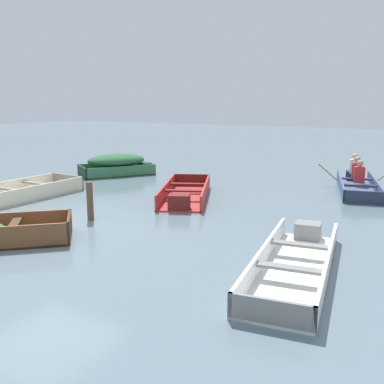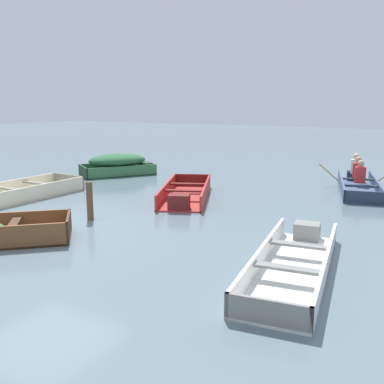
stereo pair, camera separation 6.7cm
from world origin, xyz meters
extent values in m
plane|color=slate|center=(0.00, 0.00, 0.00)|extent=(80.00, 80.00, 0.00)
cube|color=#3F2716|center=(0.94, -0.13, 0.21)|extent=(0.74, 0.77, 0.42)
cube|color=#3F2716|center=(0.26, -0.77, 0.31)|extent=(0.75, 0.78, 0.04)
cube|color=#AD2D28|center=(1.04, 3.82, 0.02)|extent=(2.26, 3.26, 0.04)
cube|color=#AD2D28|center=(1.50, 4.04, 0.19)|extent=(1.34, 2.83, 0.38)
cube|color=#AD2D28|center=(0.57, 3.61, 0.19)|extent=(1.34, 2.83, 0.38)
cube|color=maroon|center=(0.40, 5.20, 0.19)|extent=(0.99, 0.49, 0.38)
cube|color=maroon|center=(1.61, 2.58, 0.21)|extent=(0.59, 0.53, 0.34)
cube|color=maroon|center=(1.23, 3.40, 0.29)|extent=(0.95, 0.55, 0.04)
cube|color=maroon|center=(0.84, 4.24, 0.29)|extent=(0.95, 0.55, 0.04)
cube|color=white|center=(4.98, 0.35, 0.02)|extent=(1.48, 3.58, 0.04)
cube|color=white|center=(4.52, 0.28, 0.16)|extent=(0.56, 3.44, 0.33)
cube|color=white|center=(5.43, 0.42, 0.16)|extent=(0.56, 3.44, 0.33)
cube|color=gray|center=(5.23, -1.34, 0.16)|extent=(0.97, 0.19, 0.33)
cube|color=gray|center=(4.74, 1.89, 0.18)|extent=(0.49, 0.42, 0.30)
cube|color=gray|center=(4.90, 0.87, 0.25)|extent=(0.89, 0.29, 0.04)
cube|color=gray|center=(5.05, -0.16, 0.25)|extent=(0.89, 0.29, 0.04)
cube|color=#387047|center=(-2.96, 5.82, 0.02)|extent=(2.35, 2.69, 0.04)
cube|color=#387047|center=(-3.45, 6.14, 0.18)|extent=(1.36, 2.05, 0.37)
cube|color=#387047|center=(-2.46, 5.50, 0.18)|extent=(1.36, 2.05, 0.37)
cube|color=#1E3D27|center=(-3.60, 4.83, 0.18)|extent=(1.05, 0.71, 0.37)
cube|color=#1E3D27|center=(-2.40, 6.68, 0.20)|extent=(0.66, 0.60, 0.33)
cube|color=#1E3D27|center=(-2.76, 6.12, 0.28)|extent=(1.03, 0.75, 0.04)
cube|color=#1E3D27|center=(-3.15, 5.52, 0.28)|extent=(1.03, 0.75, 0.04)
ellipsoid|color=#286038|center=(-2.96, 5.82, 0.50)|extent=(2.06, 2.30, 0.45)
cube|color=beige|center=(-2.65, 1.77, 0.02)|extent=(1.26, 3.00, 0.04)
cube|color=beige|center=(-2.05, 1.77, 0.20)|extent=(0.07, 2.99, 0.39)
cube|color=beige|center=(-3.24, 1.78, 0.20)|extent=(0.07, 2.99, 0.39)
cube|color=gray|center=(-2.63, 3.24, 0.20)|extent=(1.24, 0.06, 0.39)
cube|color=gray|center=(-2.65, 1.33, 0.30)|extent=(1.14, 0.17, 0.04)
cube|color=gray|center=(-2.64, 2.22, 0.30)|extent=(1.14, 0.17, 0.04)
cube|color=#475B7F|center=(4.73, 7.08, 0.02)|extent=(1.81, 3.69, 0.04)
cube|color=#475B7F|center=(4.28, 6.96, 0.17)|extent=(0.92, 3.47, 0.33)
cube|color=#475B7F|center=(5.17, 7.19, 0.17)|extent=(0.92, 3.47, 0.33)
cube|color=#273246|center=(5.16, 5.37, 0.17)|extent=(0.95, 0.29, 0.33)
cube|color=#273246|center=(4.34, 8.63, 0.18)|extent=(0.51, 0.46, 0.30)
cube|color=#273246|center=(4.60, 7.59, 0.25)|extent=(0.88, 0.37, 0.04)
cube|color=#273246|center=(4.86, 6.56, 0.25)|extent=(0.88, 0.37, 0.04)
cube|color=red|center=(4.78, 6.87, 0.49)|extent=(0.32, 0.24, 0.44)
sphere|color=tan|center=(4.78, 6.87, 0.81)|extent=(0.18, 0.18, 0.18)
cube|color=red|center=(4.58, 7.68, 0.49)|extent=(0.32, 0.24, 0.44)
sphere|color=tan|center=(4.58, 7.68, 0.81)|extent=(0.18, 0.18, 0.18)
cube|color=white|center=(4.37, 8.49, 0.49)|extent=(0.32, 0.24, 0.44)
sphere|color=beige|center=(4.37, 8.49, 0.81)|extent=(0.18, 0.18, 0.18)
cylinder|color=tan|center=(3.82, 7.49, 0.38)|extent=(0.63, 0.20, 0.55)
cylinder|color=brown|center=(0.41, 0.98, 0.41)|extent=(0.14, 0.14, 0.81)
camera|label=1|loc=(6.65, -5.48, 2.40)|focal=40.00mm
camera|label=2|loc=(6.70, -5.45, 2.40)|focal=40.00mm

